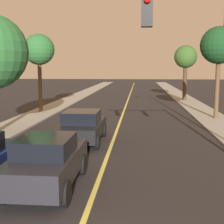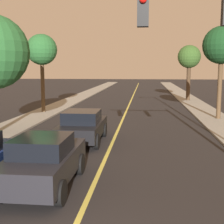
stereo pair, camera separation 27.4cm
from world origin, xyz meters
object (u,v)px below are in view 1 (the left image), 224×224
streetlamp_right (224,39)px  tree_right_near (186,58)px  car_near_lane_front (47,161)px  tree_right_far (219,46)px  tree_left_near (39,50)px  car_near_lane_second (82,126)px

streetlamp_right → tree_right_near: size_ratio=1.28×
car_near_lane_front → tree_right_far: bearing=58.6°
tree_left_near → tree_right_near: 17.19m
car_near_lane_second → streetlamp_right: (6.85, 0.23, 4.29)m
car_near_lane_front → tree_right_near: bearing=73.4°
tree_right_far → car_near_lane_second: bearing=-137.6°
car_near_lane_second → tree_right_far: 12.24m
streetlamp_right → car_near_lane_front: bearing=-137.2°
streetlamp_right → tree_left_near: streetlamp_right is taller
car_near_lane_front → tree_right_near: size_ratio=0.68×
car_near_lane_front → tree_left_near: (-5.30, 15.85, 4.29)m
car_near_lane_front → car_near_lane_second: size_ratio=0.94×
tree_left_near → car_near_lane_front: bearing=-71.5°
car_near_lane_front → tree_right_near: (7.97, 26.77, 4.01)m
tree_right_far → tree_left_near: bearing=171.5°
car_near_lane_second → streetlamp_right: size_ratio=0.56×
streetlamp_right → tree_right_near: 20.46m
tree_right_near → tree_right_far: (0.46, -12.98, 0.41)m
car_near_lane_second → tree_right_near: (7.97, 20.66, 4.03)m
car_near_lane_second → tree_right_far: (8.42, 7.68, 4.44)m
tree_right_far → car_near_lane_front: bearing=-121.4°
car_near_lane_second → streetlamp_right: bearing=1.9°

